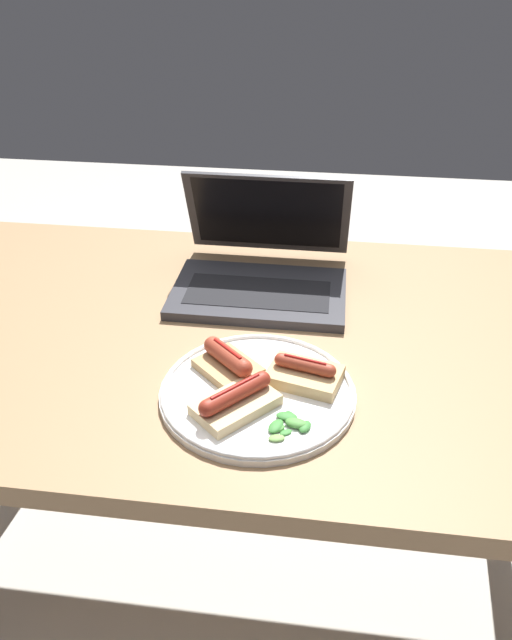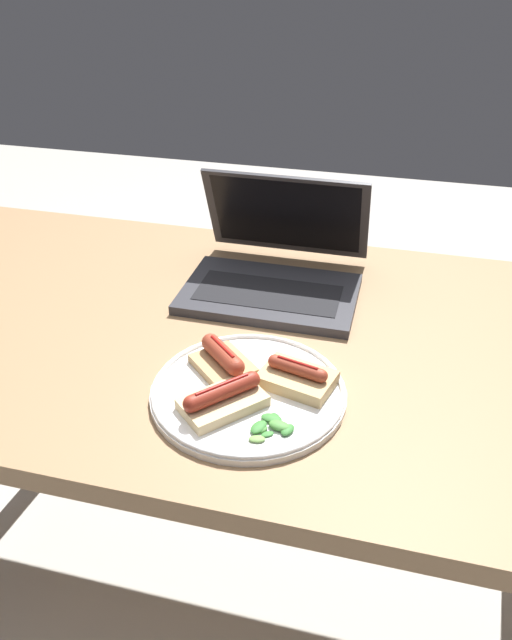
# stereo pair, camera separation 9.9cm
# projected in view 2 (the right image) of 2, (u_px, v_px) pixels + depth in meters

# --- Properties ---
(ground_plane) EXTENTS (6.00, 6.00, 0.00)m
(ground_plane) POSITION_uv_depth(u_px,v_px,m) (240.00, 593.00, 1.48)
(ground_plane) COLOR #B7B2A8
(desk) EXTENTS (1.46, 0.77, 0.75)m
(desk) POSITION_uv_depth(u_px,v_px,m) (235.00, 371.00, 1.13)
(desk) COLOR #93704C
(desk) RESTS_ON ground_plane
(laptop) EXTENTS (0.32, 0.29, 0.20)m
(laptop) POSITION_uv_depth(u_px,v_px,m) (275.00, 270.00, 1.18)
(laptop) COLOR #2D2D33
(laptop) RESTS_ON desk
(plate) EXTENTS (0.29, 0.29, 0.02)m
(plate) POSITION_uv_depth(u_px,v_px,m) (248.00, 391.00, 0.92)
(plate) COLOR white
(plate) RESTS_ON desk
(sausage_toast_left) EXTENTS (0.13, 0.13, 0.04)m
(sausage_toast_left) POSITION_uv_depth(u_px,v_px,m) (223.00, 398.00, 0.88)
(sausage_toast_left) COLOR #D6B784
(sausage_toast_left) RESTS_ON plate
(sausage_toast_middle) EXTENTS (0.12, 0.12, 0.04)m
(sausage_toast_middle) POSITION_uv_depth(u_px,v_px,m) (223.00, 359.00, 0.95)
(sausage_toast_middle) COLOR tan
(sausage_toast_middle) RESTS_ON plate
(sausage_toast_right) EXTENTS (0.12, 0.10, 0.04)m
(sausage_toast_right) POSITION_uv_depth(u_px,v_px,m) (297.00, 376.00, 0.92)
(sausage_toast_right) COLOR tan
(sausage_toast_right) RESTS_ON plate
(salad_pile) EXTENTS (0.06, 0.07, 0.01)m
(salad_pile) POSITION_uv_depth(u_px,v_px,m) (272.00, 426.00, 0.85)
(salad_pile) COLOR #387A33
(salad_pile) RESTS_ON plate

